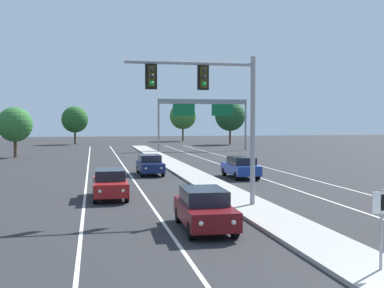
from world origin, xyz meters
TOP-DOWN VIEW (x-y plane):
  - median_island at (0.00, 18.00)m, footprint 2.40×110.00m
  - lane_stripe_oncoming_center at (-4.70, 25.00)m, footprint 0.14×100.00m
  - lane_stripe_receding_center at (4.70, 25.00)m, footprint 0.14×100.00m
  - edge_stripe_left at (-8.00, 25.00)m, footprint 0.14×100.00m
  - edge_stripe_right at (8.00, 25.00)m, footprint 0.14×100.00m
  - overhead_signal_mast at (-1.83, 13.95)m, footprint 6.32×0.44m
  - median_sign_post at (0.17, 3.24)m, footprint 0.60×0.10m
  - car_oncoming_darkred at (-3.30, 9.66)m, footprint 1.92×4.51m
  - car_oncoming_red at (-6.65, 18.14)m, footprint 1.83×4.47m
  - car_oncoming_navy at (-3.13, 29.43)m, footprint 1.84×4.48m
  - car_receding_blue at (3.25, 25.93)m, footprint 1.90×4.50m
  - highway_sign_gantry at (8.20, 60.15)m, footprint 13.28×0.42m
  - tree_far_right_a at (11.44, 93.64)m, footprint 5.70×5.70m
  - tree_far_left_c at (-10.76, 82.92)m, footprint 4.86×4.86m
  - tree_far_right_b at (17.14, 76.91)m, footprint 5.53×5.53m
  - tree_far_left_b at (-16.46, 50.94)m, footprint 4.08×4.08m

SIDE VIEW (x-z plane):
  - lane_stripe_oncoming_center at x=-4.70m, z-range 0.00..0.01m
  - lane_stripe_receding_center at x=4.70m, z-range 0.00..0.01m
  - edge_stripe_left at x=-8.00m, z-range 0.00..0.01m
  - edge_stripe_right at x=8.00m, z-range 0.00..0.01m
  - median_island at x=0.00m, z-range 0.00..0.15m
  - car_oncoming_darkred at x=-3.30m, z-range 0.03..1.61m
  - car_oncoming_red at x=-6.65m, z-range 0.03..1.61m
  - car_oncoming_navy at x=-3.13m, z-range 0.03..1.61m
  - car_receding_blue at x=3.25m, z-range 0.03..1.61m
  - median_sign_post at x=0.17m, z-range 0.49..2.69m
  - tree_far_left_b at x=-16.46m, z-range 0.90..6.81m
  - tree_far_left_c at x=-10.76m, z-range 1.08..8.11m
  - tree_far_right_b at x=17.14m, z-range 1.23..9.23m
  - overhead_signal_mast at x=-1.83m, z-range 1.67..8.87m
  - tree_far_right_a at x=11.44m, z-range 1.26..9.51m
  - highway_sign_gantry at x=8.20m, z-range 2.41..9.91m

